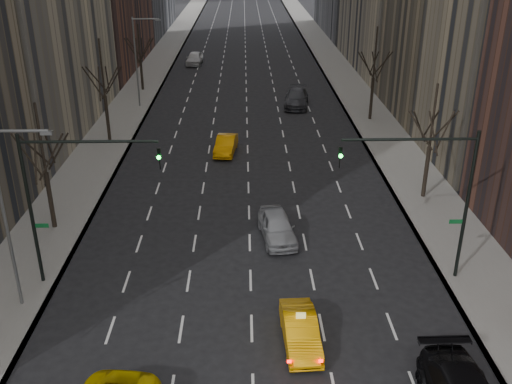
{
  "coord_description": "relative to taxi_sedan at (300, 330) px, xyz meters",
  "views": [
    {
      "loc": [
        -0.25,
        -13.34,
        16.59
      ],
      "look_at": [
        0.36,
        15.5,
        3.5
      ],
      "focal_mm": 40.0,
      "sensor_mm": 36.0,
      "label": 1
    }
  ],
  "objects": [
    {
      "name": "traffic_mast_right",
      "position": [
        6.98,
        5.1,
        4.8
      ],
      "size": [
        6.69,
        0.39,
        8.0
      ],
      "color": "black",
      "rests_on": "ground"
    },
    {
      "name": "tree_rw_c",
      "position": [
        9.87,
        33.1,
        3.35
      ],
      "size": [
        3.36,
        3.5,
        8.74
      ],
      "color": "black",
      "rests_on": "ground"
    },
    {
      "name": "sidewalk_left",
      "position": [
        -14.38,
        63.1,
        -0.61
      ],
      "size": [
        4.5,
        320.0,
        0.15
      ],
      "primitive_type": "cube",
      "color": "slate",
      "rests_on": "ground"
    },
    {
      "name": "far_taxi",
      "position": [
        -3.92,
        24.23,
        0.03
      ],
      "size": [
        2.02,
        4.5,
        1.43
      ],
      "primitive_type": "imported",
      "rotation": [
        0.0,
        0.0,
        -0.12
      ],
      "color": "orange",
      "rests_on": "ground"
    },
    {
      "name": "sidewalk_right",
      "position": [
        10.12,
        63.1,
        -0.61
      ],
      "size": [
        4.5,
        320.0,
        0.15
      ],
      "primitive_type": "cube",
      "color": "slate",
      "rests_on": "ground"
    },
    {
      "name": "tree_lw_d",
      "position": [
        -14.13,
        45.1,
        2.87
      ],
      "size": [
        3.36,
        3.5,
        7.36
      ],
      "color": "black",
      "rests_on": "ground"
    },
    {
      "name": "streetlight_far",
      "position": [
        -12.97,
        38.1,
        4.93
      ],
      "size": [
        2.83,
        0.22,
        9.0
      ],
      "color": "slate",
      "rests_on": "ground"
    },
    {
      "name": "tree_lw_b",
      "position": [
        -14.13,
        11.1,
        3.03
      ],
      "size": [
        3.36,
        3.5,
        7.82
      ],
      "color": "black",
      "rests_on": "ground"
    },
    {
      "name": "silver_sedan_ahead",
      "position": [
        -0.49,
        9.58,
        0.1
      ],
      "size": [
        2.47,
        4.86,
        1.59
      ],
      "primitive_type": "imported",
      "rotation": [
        0.0,
        0.0,
        0.13
      ],
      "color": "gray",
      "rests_on": "ground"
    },
    {
      "name": "far_car_white",
      "position": [
        -9.22,
        59.54,
        0.16
      ],
      "size": [
        2.35,
        5.13,
        1.7
      ],
      "primitive_type": "imported",
      "rotation": [
        0.0,
        0.0,
        -0.07
      ],
      "color": "silver",
      "rests_on": "ground"
    },
    {
      "name": "far_suv_grey",
      "position": [
        3.13,
        38.2,
        0.16
      ],
      "size": [
        3.14,
        6.11,
        1.7
      ],
      "primitive_type": "imported",
      "rotation": [
        0.0,
        0.0,
        -0.13
      ],
      "color": "#333338",
      "rests_on": "ground"
    },
    {
      "name": "streetlight_near",
      "position": [
        -12.97,
        3.1,
        4.93
      ],
      "size": [
        2.83,
        0.22,
        9.0
      ],
      "color": "slate",
      "rests_on": "ground"
    },
    {
      "name": "taxi_sedan",
      "position": [
        0.0,
        0.0,
        0.0
      ],
      "size": [
        1.68,
        4.26,
        1.38
      ],
      "primitive_type": "imported",
      "rotation": [
        0.0,
        0.0,
        0.05
      ],
      "color": "#F3A005",
      "rests_on": "ground"
    },
    {
      "name": "traffic_mast_left",
      "position": [
        -11.24,
        5.1,
        4.8
      ],
      "size": [
        6.69,
        0.39,
        8.0
      ],
      "color": "black",
      "rests_on": "ground"
    },
    {
      "name": "tree_rw_b",
      "position": [
        9.87,
        15.1,
        3.03
      ],
      "size": [
        3.36,
        3.5,
        7.82
      ],
      "color": "black",
      "rests_on": "ground"
    },
    {
      "name": "tree_lw_c",
      "position": [
        -14.13,
        27.1,
        3.35
      ],
      "size": [
        3.36,
        3.5,
        8.74
      ],
      "color": "black",
      "rests_on": "ground"
    }
  ]
}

